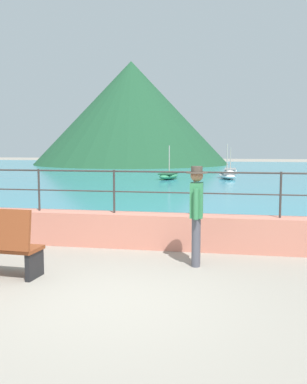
{
  "coord_description": "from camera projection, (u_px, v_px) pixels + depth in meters",
  "views": [
    {
      "loc": [
        1.72,
        -5.75,
        2.13
      ],
      "look_at": [
        -0.1,
        3.7,
        1.1
      ],
      "focal_mm": 42.0,
      "sensor_mm": 36.0,
      "label": 1
    }
  ],
  "objects": [
    {
      "name": "lake_water",
      "position": [
        214.0,
        174.0,
        31.39
      ],
      "size": [
        64.0,
        44.32,
        0.06
      ],
      "primitive_type": "cube",
      "color": "teal",
      "rests_on": "ground"
    },
    {
      "name": "boat_0",
      "position": [
        169.0,
        176.0,
        26.63
      ],
      "size": [
        1.23,
        2.41,
        1.98
      ],
      "color": "#338C59",
      "rests_on": "lake_water"
    },
    {
      "name": "boat_2",
      "position": [
        227.0,
        175.0,
        26.89
      ],
      "size": [
        1.42,
        2.45,
        2.08
      ],
      "color": "white",
      "rests_on": "lake_water"
    },
    {
      "name": "promenade_wall",
      "position": [
        154.0,
        231.0,
        9.25
      ],
      "size": [
        20.0,
        0.56,
        0.7
      ],
      "primitive_type": "cube",
      "color": "tan",
      "rests_on": "ground"
    },
    {
      "name": "person_walking",
      "position": [
        196.0,
        210.0,
        7.82
      ],
      "size": [
        0.38,
        0.57,
        1.75
      ],
      "color": "#4C4C56",
      "rests_on": "ground"
    },
    {
      "name": "railing",
      "position": [
        154.0,
        184.0,
        9.15
      ],
      "size": [
        18.44,
        0.04,
        0.9
      ],
      "color": "#383330",
      "rests_on": "promenade_wall"
    },
    {
      "name": "hill_main",
      "position": [
        131.0,
        113.0,
        46.51
      ],
      "size": [
        20.18,
        20.18,
        10.58
      ],
      "primitive_type": "cone",
      "color": "#1E4C2D",
      "rests_on": "ground"
    },
    {
      "name": "boat_3",
      "position": [
        230.0,
        171.0,
        31.39
      ],
      "size": [
        0.9,
        2.3,
        1.84
      ],
      "color": "white",
      "rests_on": "lake_water"
    },
    {
      "name": "ground_plane",
      "position": [
        110.0,
        300.0,
        6.16
      ],
      "size": [
        120.0,
        120.0,
        0.0
      ],
      "primitive_type": "plane",
      "color": "gray"
    }
  ]
}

